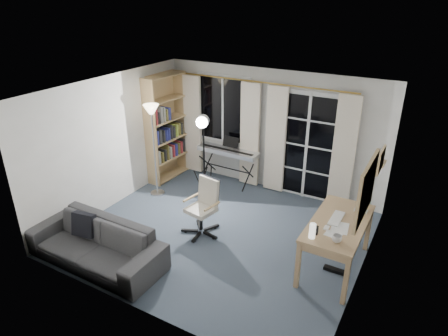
% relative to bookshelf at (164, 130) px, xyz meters
% --- Properties ---
extents(floor, '(4.50, 4.00, 0.02)m').
position_rel_bookshelf_xyz_m(floor, '(2.13, -1.37, -1.06)').
color(floor, '#394553').
rests_on(floor, ground).
extents(window, '(1.20, 0.08, 1.40)m').
position_rel_bookshelf_xyz_m(window, '(1.08, 0.60, 0.45)').
color(window, white).
rests_on(window, floor).
extents(french_door, '(1.32, 0.09, 2.11)m').
position_rel_bookshelf_xyz_m(french_door, '(2.88, 0.60, -0.02)').
color(french_door, white).
rests_on(french_door, floor).
extents(curtains, '(3.60, 0.07, 2.13)m').
position_rel_bookshelf_xyz_m(curtains, '(1.99, 0.51, 0.05)').
color(curtains, gold).
rests_on(curtains, floor).
extents(bookshelf, '(0.40, 1.04, 2.20)m').
position_rel_bookshelf_xyz_m(bookshelf, '(0.00, 0.00, 0.00)').
color(bookshelf, tan).
rests_on(bookshelf, floor).
extents(torchiere_lamp, '(0.36, 0.36, 1.82)m').
position_rel_bookshelf_xyz_m(torchiere_lamp, '(0.33, -0.75, 0.42)').
color(torchiere_lamp, '#B2B2B7').
rests_on(torchiere_lamp, floor).
extents(keyboard_piano, '(1.30, 0.64, 0.94)m').
position_rel_bookshelf_xyz_m(keyboard_piano, '(1.34, 0.33, -0.34)').
color(keyboard_piano, black).
rests_on(keyboard_piano, floor).
extents(studio_light, '(0.39, 0.39, 1.73)m').
position_rel_bookshelf_xyz_m(studio_light, '(1.28, -0.50, 0.34)').
color(studio_light, black).
rests_on(studio_light, floor).
extents(office_chair, '(0.65, 0.65, 0.95)m').
position_rel_bookshelf_xyz_m(office_chair, '(1.87, -1.40, -0.49)').
color(office_chair, black).
rests_on(office_chair, floor).
extents(desk, '(0.73, 1.44, 0.77)m').
position_rel_bookshelf_xyz_m(desk, '(4.01, -1.30, -0.37)').
color(desk, tan).
rests_on(desk, floor).
extents(monitor, '(0.19, 0.56, 0.48)m').
position_rel_bookshelf_xyz_m(monitor, '(4.21, -0.85, 0.02)').
color(monitor, silver).
rests_on(monitor, desk).
extents(desk_clutter, '(0.45, 0.88, 0.98)m').
position_rel_bookshelf_xyz_m(desk_clutter, '(3.94, -1.54, -0.44)').
color(desk_clutter, white).
rests_on(desk_clutter, desk).
extents(mug, '(0.13, 0.10, 0.13)m').
position_rel_bookshelf_xyz_m(mug, '(4.11, -1.80, -0.21)').
color(mug, silver).
rests_on(mug, desk).
extents(wall_mirror, '(0.04, 0.94, 0.74)m').
position_rel_bookshelf_xyz_m(wall_mirror, '(4.35, -1.72, 0.50)').
color(wall_mirror, tan).
rests_on(wall_mirror, floor).
extents(framed_print, '(0.03, 0.42, 0.32)m').
position_rel_bookshelf_xyz_m(framed_print, '(4.36, -0.82, 0.55)').
color(framed_print, tan).
rests_on(framed_print, floor).
extents(wall_shelf, '(0.16, 0.30, 0.18)m').
position_rel_bookshelf_xyz_m(wall_shelf, '(4.29, -0.32, 0.36)').
color(wall_shelf, tan).
rests_on(wall_shelf, floor).
extents(sofa, '(2.14, 0.64, 0.84)m').
position_rel_bookshelf_xyz_m(sofa, '(0.90, -2.92, -0.63)').
color(sofa, '#2D2D2F').
rests_on(sofa, floor).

